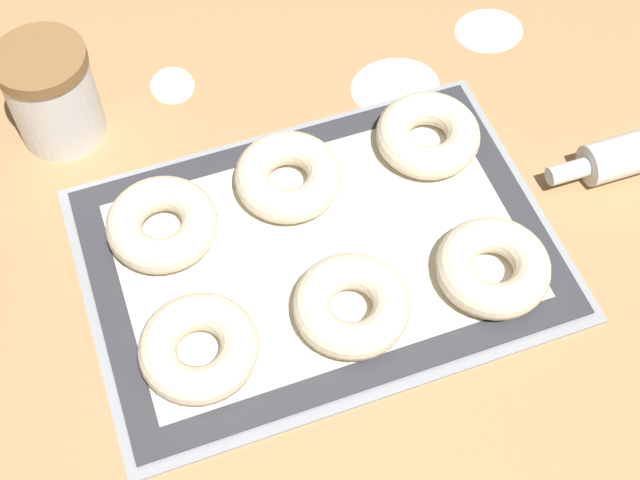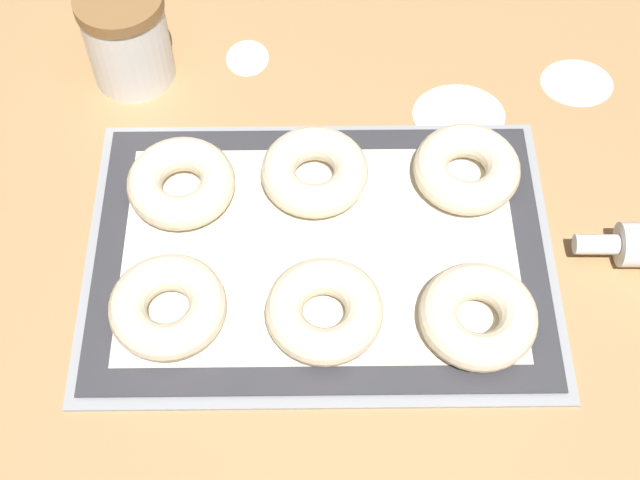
{
  "view_description": "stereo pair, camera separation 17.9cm",
  "coord_description": "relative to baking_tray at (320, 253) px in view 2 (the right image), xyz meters",
  "views": [
    {
      "loc": [
        -0.17,
        -0.51,
        0.87
      ],
      "look_at": [
        0.01,
        -0.01,
        0.03
      ],
      "focal_mm": 50.0,
      "sensor_mm": 36.0,
      "label": 1
    },
    {
      "loc": [
        0.01,
        -0.55,
        0.87
      ],
      "look_at": [
        0.01,
        -0.01,
        0.03
      ],
      "focal_mm": 50.0,
      "sensor_mm": 36.0,
      "label": 2
    }
  ],
  "objects": [
    {
      "name": "ground_plane",
      "position": [
        -0.01,
        0.01,
        -0.0
      ],
      "size": [
        2.8,
        2.8,
        0.0
      ],
      "primitive_type": "plane",
      "color": "#A87F51"
    },
    {
      "name": "baking_tray",
      "position": [
        0.0,
        0.0,
        0.0
      ],
      "size": [
        0.54,
        0.38,
        0.01
      ],
      "color": "#93969B",
      "rests_on": "ground_plane"
    },
    {
      "name": "baking_mat",
      "position": [
        0.0,
        -0.0,
        0.01
      ],
      "size": [
        0.51,
        0.35,
        0.0
      ],
      "color": "#333338",
      "rests_on": "baking_tray"
    },
    {
      "name": "bagel_front_left",
      "position": [
        -0.16,
        -0.08,
        0.03
      ],
      "size": [
        0.13,
        0.13,
        0.04
      ],
      "color": "beige",
      "rests_on": "baking_mat"
    },
    {
      "name": "bagel_front_center",
      "position": [
        0.0,
        -0.09,
        0.03
      ],
      "size": [
        0.13,
        0.13,
        0.04
      ],
      "color": "beige",
      "rests_on": "baking_mat"
    },
    {
      "name": "bagel_front_right",
      "position": [
        0.17,
        -0.1,
        0.03
      ],
      "size": [
        0.13,
        0.13,
        0.04
      ],
      "color": "beige",
      "rests_on": "baking_mat"
    },
    {
      "name": "bagel_back_left",
      "position": [
        -0.16,
        0.08,
        0.03
      ],
      "size": [
        0.13,
        0.13,
        0.04
      ],
      "color": "beige",
      "rests_on": "baking_mat"
    },
    {
      "name": "bagel_back_center",
      "position": [
        -0.01,
        0.1,
        0.03
      ],
      "size": [
        0.13,
        0.13,
        0.04
      ],
      "color": "beige",
      "rests_on": "baking_mat"
    },
    {
      "name": "bagel_back_right",
      "position": [
        0.17,
        0.1,
        0.03
      ],
      "size": [
        0.13,
        0.13,
        0.04
      ],
      "color": "beige",
      "rests_on": "baking_mat"
    },
    {
      "name": "flour_canister",
      "position": [
        -0.24,
        0.28,
        0.06
      ],
      "size": [
        0.11,
        0.11,
        0.13
      ],
      "color": "white",
      "rests_on": "ground_plane"
    },
    {
      "name": "flour_patch_near",
      "position": [
        0.34,
        0.26,
        -0.0
      ],
      "size": [
        0.1,
        0.08,
        0.0
      ],
      "color": "white",
      "rests_on": "ground_plane"
    },
    {
      "name": "flour_patch_far",
      "position": [
        -0.09,
        0.31,
        -0.0
      ],
      "size": [
        0.06,
        0.07,
        0.0
      ],
      "color": "white",
      "rests_on": "ground_plane"
    },
    {
      "name": "flour_patch_side",
      "position": [
        0.18,
        0.21,
        -0.0
      ],
      "size": [
        0.12,
        0.1,
        0.0
      ],
      "color": "white",
      "rests_on": "ground_plane"
    }
  ]
}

